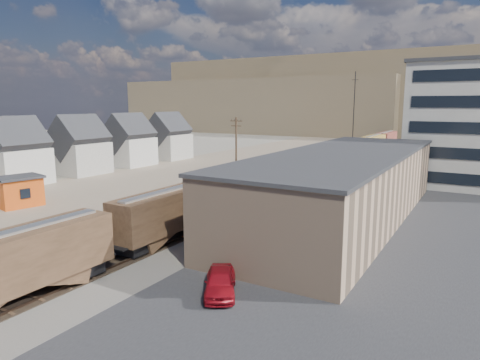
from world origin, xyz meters
The scene contains 14 objects.
ground centered at (0.00, 0.00, 0.00)m, with size 300.00×300.00×0.00m, color #6B6356.
ballast_bed centered at (0.00, 50.00, 0.03)m, with size 18.00×200.00×0.06m, color #4C4742.
dirt_yard centered at (-20.00, 40.00, 0.01)m, with size 24.00×180.00×0.03m, color #786652.
asphalt_lot centered at (22.00, 35.00, 0.02)m, with size 26.00×120.00×0.04m, color #232326.
rail_tracks centered at (-0.55, 50.00, 0.11)m, with size 11.40×200.00×0.24m.
freight_train centered at (3.80, 48.10, 2.79)m, with size 3.00×119.74×4.46m.
warehouse centered at (14.98, 25.00, 3.65)m, with size 12.40×40.40×7.25m.
utility_pole_north centered at (-8.50, 42.00, 5.30)m, with size 2.20×0.32×10.00m.
radio_mast centered at (6.00, 60.00, 9.12)m, with size 1.20×0.16×18.00m.
townhouse_row centered at (-34.00, 25.00, 4.34)m, with size 8.15×68.16×10.47m.
hills_north centered at (0.17, 167.92, 14.10)m, with size 265.00×80.00×32.00m.
maintenance_shed centered at (-20.24, 10.71, 1.90)m, with size 4.85×5.74×3.71m.
parked_car_red centered at (13.77, 2.62, 0.83)m, with size 1.95×4.85×1.65m, color maroon.
parked_car_blue centered at (23.72, 58.55, 0.72)m, with size 2.40×5.22×1.45m, color navy.
Camera 1 is at (28.06, -19.30, 12.26)m, focal length 32.00 mm.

